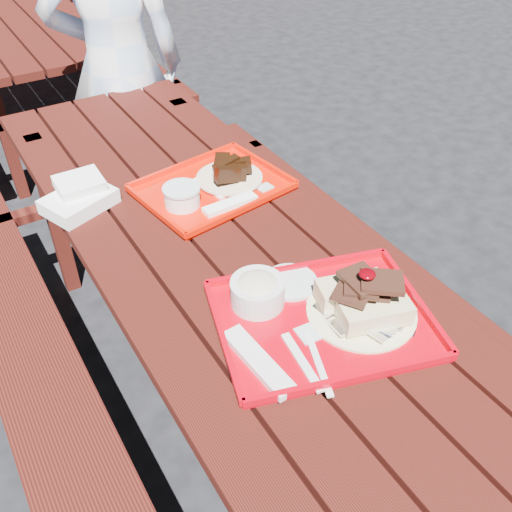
# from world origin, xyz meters

# --- Properties ---
(ground) EXTENTS (60.00, 60.00, 0.00)m
(ground) POSITION_xyz_m (0.00, 0.00, 0.00)
(ground) COLOR black
(ground) RESTS_ON ground
(picnic_table_near) EXTENTS (1.41, 2.40, 0.75)m
(picnic_table_near) POSITION_xyz_m (-0.00, 0.00, 0.56)
(picnic_table_near) COLOR #3E120B
(picnic_table_near) RESTS_ON ground
(picnic_table_far) EXTENTS (1.41, 2.40, 0.75)m
(picnic_table_far) POSITION_xyz_m (-0.00, 2.80, 0.56)
(picnic_table_far) COLOR #3E120B
(picnic_table_far) RESTS_ON ground
(near_tray) EXTENTS (0.59, 0.52, 0.16)m
(near_tray) POSITION_xyz_m (0.05, -0.36, 0.79)
(near_tray) COLOR #B4000E
(near_tray) RESTS_ON picnic_table_near
(far_tray) EXTENTS (0.49, 0.41, 0.08)m
(far_tray) POSITION_xyz_m (0.09, 0.27, 0.77)
(far_tray) COLOR red
(far_tray) RESTS_ON picnic_table_near
(white_cloth) EXTENTS (0.24, 0.21, 0.08)m
(white_cloth) POSITION_xyz_m (-0.29, 0.42, 0.79)
(white_cloth) COLOR white
(white_cloth) RESTS_ON picnic_table_near
(person) EXTENTS (0.68, 0.55, 1.61)m
(person) POSITION_xyz_m (0.18, 1.31, 0.80)
(person) COLOR #BAD6FD
(person) RESTS_ON ground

